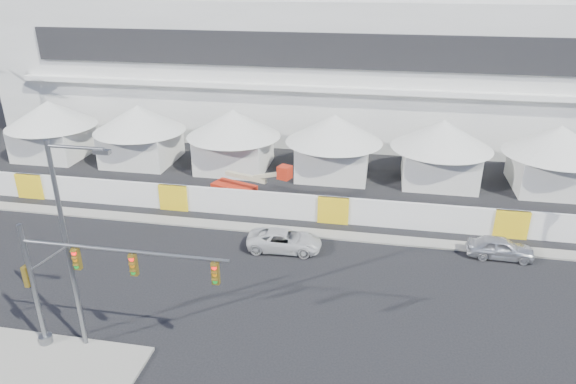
% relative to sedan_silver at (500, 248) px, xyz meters
% --- Properties ---
extents(ground, '(160.00, 160.00, 0.00)m').
position_rel_sedan_silver_xyz_m(ground, '(-16.85, -11.59, -0.69)').
color(ground, black).
rests_on(ground, ground).
extents(median_island, '(10.00, 5.00, 0.15)m').
position_rel_sedan_silver_xyz_m(median_island, '(-22.85, -14.59, -0.62)').
color(median_island, gray).
rests_on(median_island, ground).
extents(far_curb, '(80.00, 1.20, 0.12)m').
position_rel_sedan_silver_xyz_m(far_curb, '(3.15, 0.91, -0.63)').
color(far_curb, gray).
rests_on(far_curb, ground).
extents(stadium, '(80.00, 24.80, 21.98)m').
position_rel_sedan_silver_xyz_m(stadium, '(-8.14, 29.92, 8.76)').
color(stadium, silver).
rests_on(stadium, ground).
extents(tent_row, '(53.40, 8.40, 5.40)m').
position_rel_sedan_silver_xyz_m(tent_row, '(-16.35, 12.41, 2.46)').
color(tent_row, silver).
rests_on(tent_row, ground).
extents(hoarding_fence, '(70.00, 0.25, 2.00)m').
position_rel_sedan_silver_xyz_m(hoarding_fence, '(-10.85, 2.91, 0.31)').
color(hoarding_fence, white).
rests_on(hoarding_fence, ground).
extents(sedan_silver, '(1.72, 4.09, 1.38)m').
position_rel_sedan_silver_xyz_m(sedan_silver, '(0.00, 0.00, 0.00)').
color(sedan_silver, silver).
rests_on(sedan_silver, ground).
extents(pickup_curb, '(2.42, 4.89, 1.33)m').
position_rel_sedan_silver_xyz_m(pickup_curb, '(-13.53, -1.52, -0.02)').
color(pickup_curb, silver).
rests_on(pickup_curb, ground).
extents(traffic_mast, '(9.80, 0.62, 6.42)m').
position_rel_sedan_silver_xyz_m(traffic_mast, '(-20.89, -12.70, 3.12)').
color(traffic_mast, slate).
rests_on(traffic_mast, median_island).
extents(streetlight_median, '(2.84, 0.29, 10.26)m').
position_rel_sedan_silver_xyz_m(streetlight_median, '(-20.96, -12.39, 5.35)').
color(streetlight_median, gray).
rests_on(streetlight_median, median_island).
extents(boom_lift, '(7.15, 2.65, 3.51)m').
position_rel_sedan_silver_xyz_m(boom_lift, '(-18.39, 5.96, 0.25)').
color(boom_lift, red).
rests_on(boom_lift, ground).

